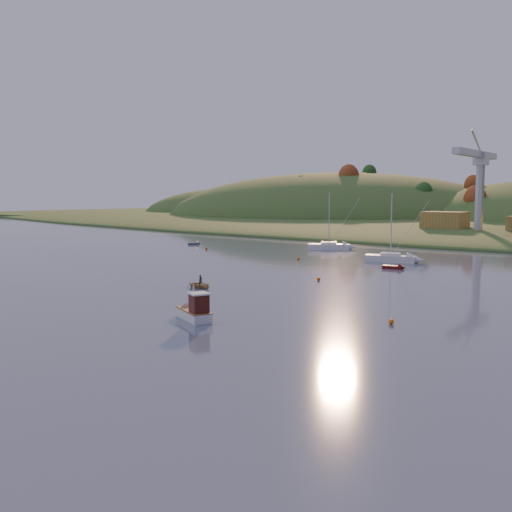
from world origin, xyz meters
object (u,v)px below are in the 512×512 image
Objects in this scene: canoe at (201,285)px; red_tender at (397,267)px; sailboat_near at (329,246)px; sailboat_far at (390,258)px; fishing_boat at (192,310)px; grey_dinghy at (196,243)px.

canoe is 0.93× the size of red_tender.
red_tender is at bearing -69.02° from sailboat_near.
sailboat_near is at bearing 133.57° from sailboat_far.
sailboat_near is at bearing 128.03° from red_tender.
canoe is (-12.23, 13.44, -0.45)m from fishing_boat.
sailboat_far is at bearing -1.56° from canoe.
grey_dinghy is at bearing 166.18° from sailboat_near.
canoe is (-6.05, -40.90, -0.40)m from sailboat_far.
fishing_boat is 54.69m from sailboat_far.
sailboat_far is (20.75, -12.96, -0.01)m from sailboat_near.
sailboat_far is at bearing -61.93° from sailboat_near.
sailboat_far is at bearing -60.40° from fishing_boat.
canoe is at bearing -112.87° from sailboat_far.
grey_dinghy is at bearing 155.39° from red_tender.
red_tender is at bearing -11.67° from canoe.
grey_dinghy is at bearing 161.28° from sailboat_far.
sailboat_far is at bearing -58.42° from grey_dinghy.
grey_dinghy reaches higher than canoe.
red_tender is (-1.19, 46.39, -0.56)m from fishing_boat.
canoe is at bearing -121.41° from red_tender.
canoe is at bearing -98.36° from grey_dinghy.
sailboat_near is 3.48× the size of canoe.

